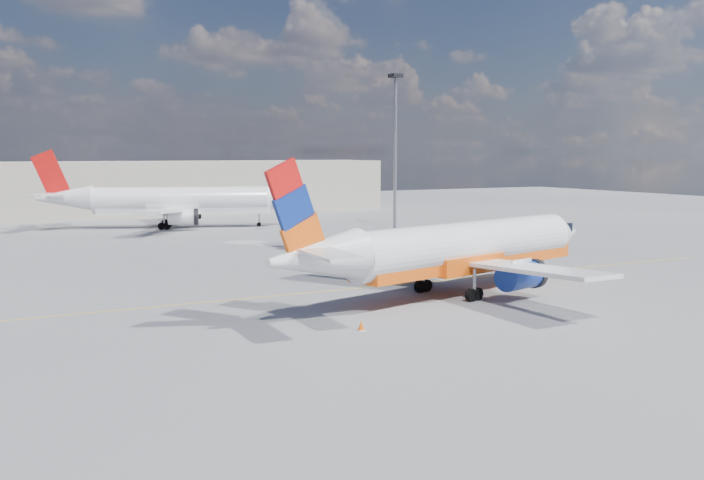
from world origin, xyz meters
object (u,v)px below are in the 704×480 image
main_jet (457,249)px  second_jet (173,202)px  gse_tug (461,260)px  traffic_cone (361,325)px

main_jet → second_jet: bearing=79.7°
gse_tug → traffic_cone: (-17.01, -14.66, -0.58)m
gse_tug → main_jet: bearing=-133.0°
main_jet → traffic_cone: 12.67m
main_jet → second_jet: (-4.32, 54.48, 0.18)m
second_jet → gse_tug: 47.42m
second_jet → gse_tug: second_jet is taller
traffic_cone → second_jet: bearing=84.1°
gse_tug → traffic_cone: bearing=-144.9°
second_jet → traffic_cone: bearing=-76.5°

